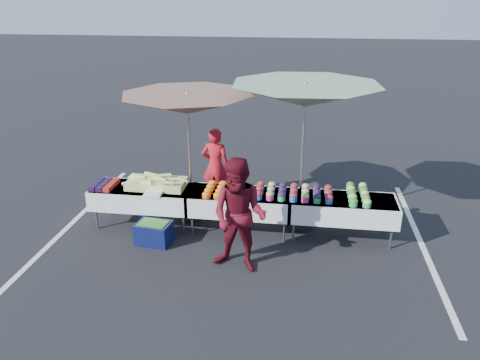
# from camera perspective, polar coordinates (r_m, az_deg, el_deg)

# --- Properties ---
(ground) EXTENTS (80.00, 80.00, 0.00)m
(ground) POSITION_cam_1_polar(r_m,az_deg,el_deg) (8.64, 0.00, -6.16)
(ground) COLOR black
(stripe_left) EXTENTS (0.10, 5.00, 0.00)m
(stripe_left) POSITION_cam_1_polar(r_m,az_deg,el_deg) (9.58, -19.36, -4.53)
(stripe_left) COLOR silver
(stripe_left) RESTS_ON ground
(stripe_right) EXTENTS (0.10, 5.00, 0.00)m
(stripe_right) POSITION_cam_1_polar(r_m,az_deg,el_deg) (8.83, 21.19, -7.12)
(stripe_right) COLOR silver
(stripe_right) RESTS_ON ground
(table_left) EXTENTS (1.86, 0.81, 0.75)m
(table_left) POSITION_cam_1_polar(r_m,az_deg,el_deg) (8.80, -11.69, -1.90)
(table_left) COLOR white
(table_left) RESTS_ON ground
(table_center) EXTENTS (1.86, 0.81, 0.75)m
(table_center) POSITION_cam_1_polar(r_m,az_deg,el_deg) (8.39, 0.00, -2.64)
(table_center) COLOR white
(table_center) RESTS_ON ground
(table_right) EXTENTS (1.86, 0.81, 0.75)m
(table_right) POSITION_cam_1_polar(r_m,az_deg,el_deg) (8.35, 12.35, -3.31)
(table_right) COLOR white
(table_right) RESTS_ON ground
(berry_punnets) EXTENTS (0.40, 0.54, 0.08)m
(berry_punnets) POSITION_cam_1_polar(r_m,az_deg,el_deg) (8.93, -16.21, -0.54)
(berry_punnets) COLOR black
(berry_punnets) RESTS_ON table_left
(corn_pile) EXTENTS (1.16, 0.57, 0.26)m
(corn_pile) POSITION_cam_1_polar(r_m,az_deg,el_deg) (8.67, -10.25, -0.34)
(corn_pile) COLOR #CEE374
(corn_pile) RESTS_ON table_left
(plastic_bags) EXTENTS (0.30, 0.25, 0.05)m
(plastic_bags) POSITION_cam_1_polar(r_m,az_deg,el_deg) (8.37, -10.52, -1.64)
(plastic_bags) COLOR white
(plastic_bags) RESTS_ON table_left
(carrot_bowls) EXTENTS (0.55, 0.69, 0.11)m
(carrot_bowls) POSITION_cam_1_polar(r_m,az_deg,el_deg) (8.34, -2.39, -1.17)
(carrot_bowls) COLOR #FB4F1B
(carrot_bowls) RESTS_ON table_center
(potato_cups) EXTENTS (1.34, 0.58, 0.16)m
(potato_cups) POSITION_cam_1_polar(r_m,az_deg,el_deg) (8.22, 6.57, -1.45)
(potato_cups) COLOR #2556AD
(potato_cups) RESTS_ON table_right
(bean_baskets) EXTENTS (0.36, 0.86, 0.15)m
(bean_baskets) POSITION_cam_1_polar(r_m,az_deg,el_deg) (8.35, 14.22, -1.68)
(bean_baskets) COLOR #269A59
(bean_baskets) RESTS_ON table_right
(vendor) EXTENTS (0.61, 0.43, 1.59)m
(vendor) POSITION_cam_1_polar(r_m,az_deg,el_deg) (9.51, -3.01, 1.73)
(vendor) COLOR red
(vendor) RESTS_ON ground
(customer) EXTENTS (1.02, 0.87, 1.82)m
(customer) POSITION_cam_1_polar(r_m,az_deg,el_deg) (7.11, -0.08, -4.42)
(customer) COLOR #580D19
(customer) RESTS_ON ground
(umbrella_left) EXTENTS (2.51, 2.51, 2.45)m
(umbrella_left) POSITION_cam_1_polar(r_m,az_deg,el_deg) (8.42, -6.42, 9.08)
(umbrella_left) COLOR black
(umbrella_left) RESTS_ON ground
(umbrella_right) EXTENTS (3.33, 3.33, 2.68)m
(umbrella_right) POSITION_cam_1_polar(r_m,az_deg,el_deg) (8.12, 7.98, 10.05)
(umbrella_right) COLOR black
(umbrella_right) RESTS_ON ground
(storage_bin) EXTENTS (0.64, 0.50, 0.39)m
(storage_bin) POSITION_cam_1_polar(r_m,az_deg,el_deg) (8.30, -10.44, -6.29)
(storage_bin) COLOR #0D1342
(storage_bin) RESTS_ON ground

